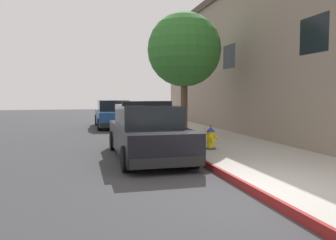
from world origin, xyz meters
TOP-DOWN VIEW (x-y plane):
  - ground_plane at (-4.22, 10.00)m, footprint 29.95×60.00m
  - sidewalk_pavement at (1.78, 10.00)m, footprint 3.55×60.00m
  - curb_painted_edge at (-0.04, 10.00)m, footprint 0.08×60.00m
  - storefront_building at (6.26, 9.15)m, footprint 5.66×21.38m
  - police_cruiser at (-1.23, 4.30)m, footprint 1.94×4.84m
  - parked_car_silver_ahead at (-1.35, 14.25)m, footprint 1.94×4.84m
  - fire_hydrant at (0.77, 4.29)m, footprint 0.44×0.40m
  - street_tree at (0.99, 7.84)m, footprint 3.01×3.01m

SIDE VIEW (x-z plane):
  - ground_plane at x=-4.22m, z-range -0.20..0.00m
  - sidewalk_pavement at x=1.78m, z-range 0.00..0.17m
  - curb_painted_edge at x=-0.04m, z-range 0.00..0.17m
  - fire_hydrant at x=0.77m, z-range 0.14..0.90m
  - parked_car_silver_ahead at x=-1.35m, z-range -0.04..1.52m
  - police_cruiser at x=-1.23m, z-range -0.10..1.58m
  - storefront_building at x=6.26m, z-range 0.01..6.98m
  - street_tree at x=0.99m, z-range 1.17..6.21m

